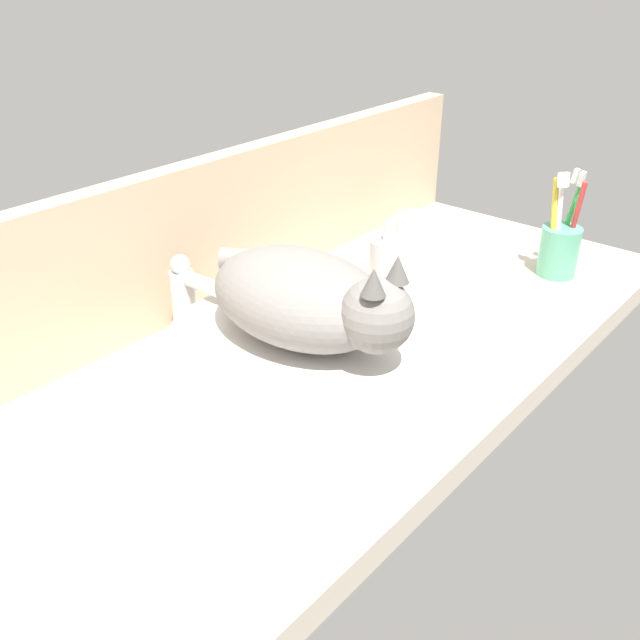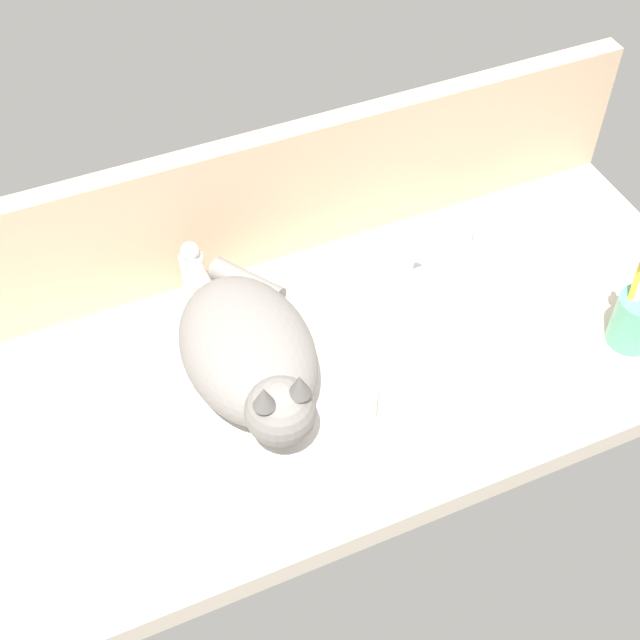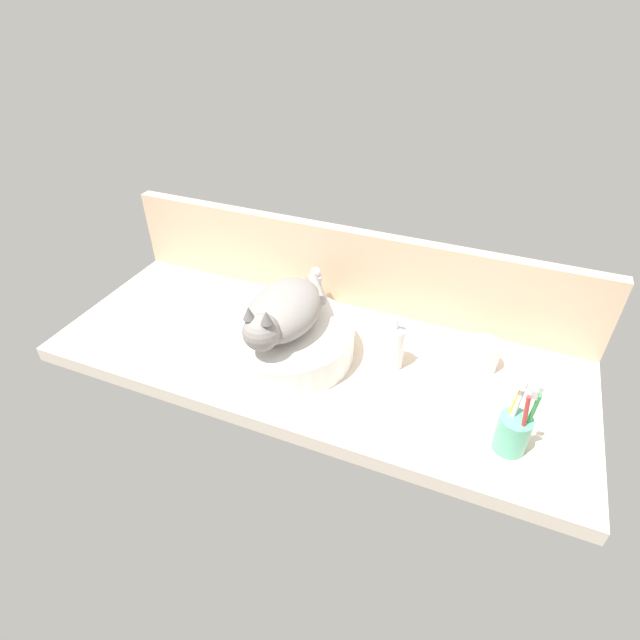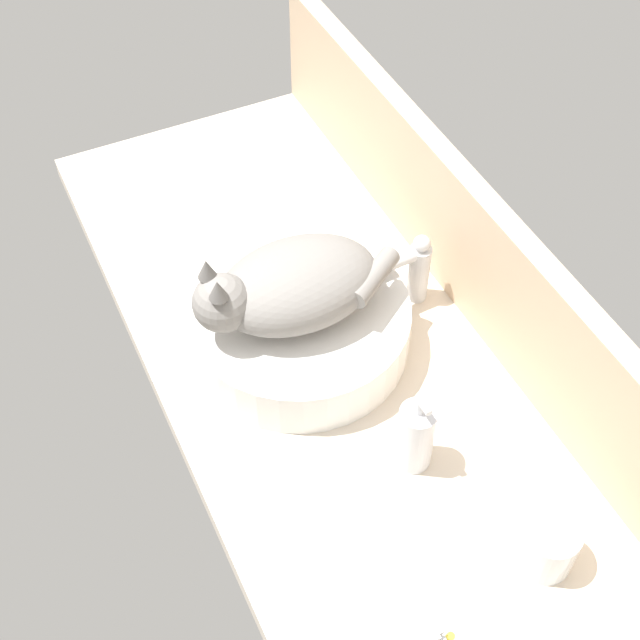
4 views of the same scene
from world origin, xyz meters
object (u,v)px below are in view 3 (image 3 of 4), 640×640
(cat, at_px, (283,312))
(soap_dispenser, at_px, (393,347))
(sink_basin, at_px, (286,340))
(faucet, at_px, (314,289))
(toothbrush_cup, at_px, (513,431))
(water_glass, at_px, (483,356))

(cat, xyz_separation_m, soap_dispenser, (0.27, 0.07, -0.08))
(sink_basin, distance_m, soap_dispenser, 0.27)
(faucet, relative_size, toothbrush_cup, 0.73)
(soap_dispenser, bearing_deg, cat, -165.14)
(soap_dispenser, relative_size, water_glass, 1.92)
(faucet, xyz_separation_m, water_glass, (0.48, -0.07, -0.04))
(sink_basin, height_order, faucet, faucet)
(sink_basin, relative_size, water_glass, 4.47)
(cat, distance_m, faucet, 0.23)
(toothbrush_cup, distance_m, water_glass, 0.26)
(toothbrush_cup, height_order, water_glass, toothbrush_cup)
(toothbrush_cup, relative_size, water_glass, 2.41)
(water_glass, bearing_deg, soap_dispenser, -159.17)
(soap_dispenser, bearing_deg, sink_basin, -167.97)
(soap_dispenser, xyz_separation_m, toothbrush_cup, (0.30, -0.16, -0.01))
(faucet, xyz_separation_m, soap_dispenser, (0.27, -0.15, -0.01))
(cat, bearing_deg, water_glass, 17.54)
(sink_basin, bearing_deg, cat, -87.26)
(cat, distance_m, water_glass, 0.51)
(soap_dispenser, distance_m, water_glass, 0.23)
(faucet, distance_m, toothbrush_cup, 0.65)
(faucet, bearing_deg, toothbrush_cup, -28.37)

